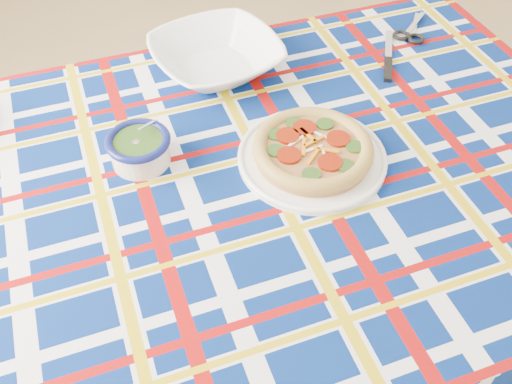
{
  "coord_description": "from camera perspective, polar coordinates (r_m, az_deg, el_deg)",
  "views": [
    {
      "loc": [
        -0.42,
        -1.01,
        1.54
      ],
      "look_at": [
        -0.32,
        -0.31,
        0.77
      ],
      "focal_mm": 40.0,
      "sensor_mm": 36.0,
      "label": 1
    }
  ],
  "objects": [
    {
      "name": "floor",
      "position": [
        1.89,
        8.63,
        -8.24
      ],
      "size": [
        4.0,
        4.0,
        0.0
      ],
      "primitive_type": "plane",
      "color": "olive",
      "rests_on": "ground"
    },
    {
      "name": "dining_table",
      "position": [
        1.15,
        -2.62,
        -1.68
      ],
      "size": [
        1.76,
        1.31,
        0.74
      ],
      "rotation": [
        0.0,
        0.0,
        0.22
      ],
      "color": "brown",
      "rests_on": "floor"
    },
    {
      "name": "tablecloth",
      "position": [
        1.14,
        -2.67,
        -0.87
      ],
      "size": [
        1.8,
        1.35,
        0.1
      ],
      "primitive_type": null,
      "rotation": [
        0.0,
        0.0,
        0.22
      ],
      "color": "navy",
      "rests_on": "dining_table"
    },
    {
      "name": "main_focaccia_plate",
      "position": [
        1.12,
        5.7,
        4.27
      ],
      "size": [
        0.34,
        0.34,
        0.06
      ],
      "primitive_type": null,
      "rotation": [
        0.0,
        0.0,
        0.14
      ],
      "color": "#A36C39",
      "rests_on": "tablecloth"
    },
    {
      "name": "pesto_bowl",
      "position": [
        1.13,
        -11.6,
        4.43
      ],
      "size": [
        0.16,
        0.16,
        0.08
      ],
      "primitive_type": null,
      "rotation": [
        0.0,
        0.0,
        0.36
      ],
      "color": "#1C380F",
      "rests_on": "tablecloth"
    },
    {
      "name": "serving_bowl",
      "position": [
        1.36,
        -3.98,
        13.32
      ],
      "size": [
        0.38,
        0.38,
        0.07
      ],
      "primitive_type": "imported",
      "rotation": [
        0.0,
        0.0,
        0.38
      ],
      "color": "white",
      "rests_on": "tablecloth"
    },
    {
      "name": "table_knife",
      "position": [
        1.49,
        13.13,
        14.07
      ],
      "size": [
        0.09,
        0.23,
        0.01
      ],
      "primitive_type": null,
      "rotation": [
        0.0,
        0.0,
        1.27
      ],
      "color": "silver",
      "rests_on": "tablecloth"
    },
    {
      "name": "kitchen_scissors",
      "position": [
        1.59,
        15.63,
        15.92
      ],
      "size": [
        0.17,
        0.2,
        0.02
      ],
      "primitive_type": null,
      "rotation": [
        0.0,
        0.0,
        1.02
      ],
      "color": "silver",
      "rests_on": "tablecloth"
    }
  ]
}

